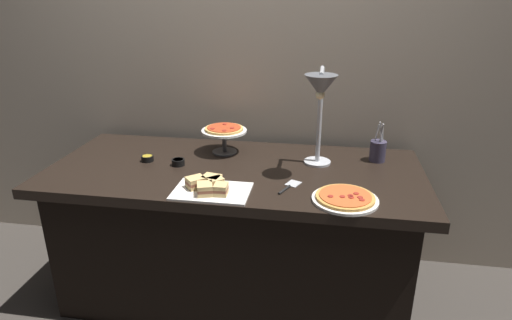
{
  "coord_description": "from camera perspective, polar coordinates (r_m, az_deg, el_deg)",
  "views": [
    {
      "loc": [
        0.44,
        -2.01,
        1.61
      ],
      "look_at": [
        0.11,
        0.0,
        0.81
      ],
      "focal_mm": 30.51,
      "sensor_mm": 36.0,
      "label": 1
    }
  ],
  "objects": [
    {
      "name": "buffet_table",
      "position": [
        2.39,
        -2.67,
        -9.35
      ],
      "size": [
        1.9,
        0.84,
        0.76
      ],
      "color": "black",
      "rests_on": "ground_plane"
    },
    {
      "name": "serving_spatula",
      "position": [
        2.01,
        4.36,
        -3.49
      ],
      "size": [
        0.1,
        0.17,
        0.01
      ],
      "color": "#B7BABF",
      "rests_on": "buffet_table"
    },
    {
      "name": "pizza_plate_center",
      "position": [
        2.4,
        -4.2,
        3.64
      ],
      "size": [
        0.25,
        0.25,
        0.15
      ],
      "color": "#595B60",
      "rests_on": "buffet_table"
    },
    {
      "name": "ground_plane",
      "position": [
        2.61,
        -2.52,
        -16.64
      ],
      "size": [
        8.0,
        8.0,
        0.0
      ],
      "primitive_type": "plane",
      "color": "#38332D"
    },
    {
      "name": "sauce_cup_near",
      "position": [
        2.28,
        -10.16,
        -0.26
      ],
      "size": [
        0.07,
        0.07,
        0.03
      ],
      "color": "black",
      "rests_on": "buffet_table"
    },
    {
      "name": "utensil_holder",
      "position": [
        2.38,
        15.68,
        1.21
      ],
      "size": [
        0.08,
        0.08,
        0.22
      ],
      "color": "#383347",
      "rests_on": "buffet_table"
    },
    {
      "name": "back_wall",
      "position": [
        2.58,
        -0.66,
        12.29
      ],
      "size": [
        4.4,
        0.04,
        2.4
      ],
      "primitive_type": "cube",
      "color": "#B7A893",
      "rests_on": "ground_plane"
    },
    {
      "name": "sandwich_platter",
      "position": [
        1.96,
        -6.05,
        -3.59
      ],
      "size": [
        0.34,
        0.23,
        0.06
      ],
      "color": "white",
      "rests_on": "buffet_table"
    },
    {
      "name": "sauce_cup_far",
      "position": [
        2.38,
        -14.05,
        0.24
      ],
      "size": [
        0.06,
        0.06,
        0.03
      ],
      "color": "black",
      "rests_on": "buffet_table"
    },
    {
      "name": "heat_lamp",
      "position": [
        2.04,
        8.43,
        8.31
      ],
      "size": [
        0.15,
        0.34,
        0.51
      ],
      "color": "#B7BABF",
      "rests_on": "buffet_table"
    },
    {
      "name": "pizza_plate_front",
      "position": [
        1.91,
        11.6,
        -4.93
      ],
      "size": [
        0.29,
        0.29,
        0.03
      ],
      "color": "white",
      "rests_on": "buffet_table"
    }
  ]
}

